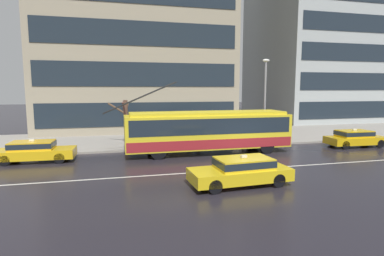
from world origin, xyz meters
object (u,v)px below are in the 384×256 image
(taxi_queued_behind_bus, at_px, (35,150))
(bus_shelter, at_px, (172,121))
(street_tree_bare, at_px, (125,119))
(taxi_oncoming_near, at_px, (241,170))
(street_lamp, at_px, (265,93))
(pedestrian_at_shelter, at_px, (243,122))
(pedestrian_approaching_curb, at_px, (198,132))
(trolleybus, at_px, (209,130))
(taxi_ahead_of_bus, at_px, (355,138))

(taxi_queued_behind_bus, height_order, bus_shelter, bus_shelter)
(street_tree_bare, bearing_deg, bus_shelter, -15.44)
(taxi_oncoming_near, bearing_deg, street_tree_bare, 113.20)
(taxi_oncoming_near, relative_size, street_lamp, 0.72)
(taxi_queued_behind_bus, xyz_separation_m, street_lamp, (16.44, 2.50, 3.34))
(street_lamp, bearing_deg, pedestrian_at_shelter, 176.37)
(street_lamp, xyz_separation_m, street_tree_bare, (-10.92, 1.69, -1.99))
(taxi_queued_behind_bus, distance_m, pedestrian_approaching_curb, 11.31)
(taxi_oncoming_near, distance_m, street_lamp, 11.91)
(trolleybus, relative_size, street_tree_bare, 3.70)
(taxi_oncoming_near, bearing_deg, trolleybus, 85.27)
(taxi_queued_behind_bus, bearing_deg, taxi_oncoming_near, -34.72)
(trolleybus, relative_size, taxi_ahead_of_bus, 2.77)
(trolleybus, xyz_separation_m, street_tree_bare, (-5.48, 4.19, 0.48))
(taxi_queued_behind_bus, bearing_deg, street_lamp, 8.64)
(trolleybus, xyz_separation_m, taxi_ahead_of_bus, (11.55, -0.47, -0.87))
(trolleybus, relative_size, street_lamp, 1.91)
(taxi_queued_behind_bus, distance_m, pedestrian_at_shelter, 14.93)
(trolleybus, xyz_separation_m, pedestrian_at_shelter, (3.66, 2.62, 0.23))
(taxi_ahead_of_bus, xyz_separation_m, street_tree_bare, (-17.03, 4.67, 1.35))
(taxi_oncoming_near, relative_size, bus_shelter, 1.24)
(taxi_ahead_of_bus, height_order, pedestrian_at_shelter, pedestrian_at_shelter)
(pedestrian_at_shelter, bearing_deg, taxi_oncoming_near, -113.43)
(bus_shelter, distance_m, street_tree_bare, 3.66)
(trolleybus, distance_m, taxi_oncoming_near, 7.28)
(pedestrian_at_shelter, distance_m, street_tree_bare, 9.28)
(taxi_queued_behind_bus, bearing_deg, taxi_ahead_of_bus, -1.23)
(trolleybus, bearing_deg, bus_shelter, 121.25)
(trolleybus, relative_size, taxi_oncoming_near, 2.66)
(trolleybus, distance_m, street_lamp, 6.48)
(trolleybus, height_order, taxi_ahead_of_bus, trolleybus)
(trolleybus, relative_size, pedestrian_approaching_curb, 7.55)
(taxi_oncoming_near, bearing_deg, street_lamp, 58.12)
(taxi_queued_behind_bus, relative_size, pedestrian_approaching_curb, 2.72)
(taxi_ahead_of_bus, height_order, bus_shelter, bus_shelter)
(pedestrian_at_shelter, xyz_separation_m, street_lamp, (1.78, -0.11, 2.24))
(taxi_ahead_of_bus, height_order, taxi_queued_behind_bus, same)
(taxi_ahead_of_bus, relative_size, pedestrian_approaching_curb, 2.72)
(taxi_queued_behind_bus, relative_size, pedestrian_at_shelter, 2.24)
(taxi_oncoming_near, bearing_deg, bus_shelter, 97.43)
(taxi_ahead_of_bus, bearing_deg, bus_shelter, 164.69)
(taxi_queued_behind_bus, xyz_separation_m, bus_shelter, (9.05, 3.21, 1.25))
(taxi_ahead_of_bus, relative_size, street_lamp, 0.69)
(street_lamp, bearing_deg, taxi_ahead_of_bus, -26.02)
(bus_shelter, distance_m, street_lamp, 7.72)
(pedestrian_approaching_curb, bearing_deg, pedestrian_at_shelter, -0.46)
(bus_shelter, distance_m, pedestrian_at_shelter, 5.65)
(trolleybus, distance_m, pedestrian_approaching_curb, 2.69)
(taxi_ahead_of_bus, xyz_separation_m, taxi_oncoming_near, (-12.14, -6.73, 0.00))
(pedestrian_at_shelter, bearing_deg, street_tree_bare, 170.23)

